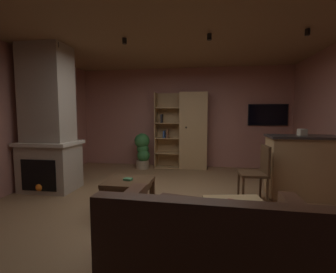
% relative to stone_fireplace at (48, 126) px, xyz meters
% --- Properties ---
extents(floor, '(5.60, 6.03, 0.02)m').
position_rel_stone_fireplace_xyz_m(floor, '(2.25, -0.56, -1.20)').
color(floor, olive).
rests_on(floor, ground).
extents(wall_back, '(5.72, 0.06, 2.64)m').
position_rel_stone_fireplace_xyz_m(wall_back, '(2.25, 2.49, 0.13)').
color(wall_back, '#AD7060').
rests_on(wall_back, ground).
extents(ceiling, '(5.60, 6.03, 0.02)m').
position_rel_stone_fireplace_xyz_m(ceiling, '(2.25, -0.56, 1.46)').
color(ceiling, '#8E6B47').
extents(window_pane_back, '(0.72, 0.01, 0.93)m').
position_rel_stone_fireplace_xyz_m(window_pane_back, '(1.84, 2.46, 0.20)').
color(window_pane_back, white).
extents(stone_fireplace, '(1.02, 0.75, 2.64)m').
position_rel_stone_fireplace_xyz_m(stone_fireplace, '(0.00, 0.00, 0.00)').
color(stone_fireplace, tan).
rests_on(stone_fireplace, ground).
extents(bookshelf_cabinet, '(1.36, 0.41, 1.98)m').
position_rel_stone_fireplace_xyz_m(bookshelf_cabinet, '(2.46, 2.22, -0.21)').
color(bookshelf_cabinet, tan).
rests_on(bookshelf_cabinet, ground).
extents(kitchen_bar_counter, '(1.38, 0.62, 1.06)m').
position_rel_stone_fireplace_xyz_m(kitchen_bar_counter, '(4.60, 0.29, -0.66)').
color(kitchen_bar_counter, tan).
rests_on(kitchen_bar_counter, ground).
extents(tissue_box, '(0.14, 0.14, 0.11)m').
position_rel_stone_fireplace_xyz_m(tissue_box, '(4.46, 0.30, -0.08)').
color(tissue_box, '#BFB299').
rests_on(tissue_box, kitchen_bar_counter).
extents(leather_couch, '(1.63, 0.98, 0.84)m').
position_rel_stone_fireplace_xyz_m(leather_couch, '(2.89, -2.09, -0.88)').
color(leather_couch, '#4C2D1E').
rests_on(leather_couch, ground).
extents(coffee_table, '(0.64, 0.60, 0.48)m').
position_rel_stone_fireplace_xyz_m(coffee_table, '(1.79, -0.80, -0.81)').
color(coffee_table, '#4C331E').
rests_on(coffee_table, ground).
extents(table_book_0, '(0.13, 0.10, 0.03)m').
position_rel_stone_fireplace_xyz_m(table_book_0, '(1.78, -0.80, -0.70)').
color(table_book_0, '#387247').
rests_on(table_book_0, coffee_table).
extents(dining_chair, '(0.44, 0.44, 0.92)m').
position_rel_stone_fireplace_xyz_m(dining_chair, '(3.69, -0.07, -0.66)').
color(dining_chair, '#4C331E').
rests_on(dining_chair, ground).
extents(potted_floor_plant, '(0.41, 0.39, 0.92)m').
position_rel_stone_fireplace_xyz_m(potted_floor_plant, '(1.24, 1.99, -0.70)').
color(potted_floor_plant, '#9E896B').
rests_on(potted_floor_plant, ground).
extents(wall_mounted_tv, '(0.97, 0.06, 0.54)m').
position_rel_stone_fireplace_xyz_m(wall_mounted_tv, '(4.43, 2.43, 0.21)').
color(wall_mounted_tv, black).
extents(track_light_spot_0, '(0.07, 0.07, 0.09)m').
position_rel_stone_fireplace_xyz_m(track_light_spot_0, '(0.37, -0.21, 1.38)').
color(track_light_spot_0, black).
extents(track_light_spot_1, '(0.07, 0.07, 0.09)m').
position_rel_stone_fireplace_xyz_m(track_light_spot_1, '(1.56, -0.22, 1.38)').
color(track_light_spot_1, black).
extents(track_light_spot_2, '(0.07, 0.07, 0.09)m').
position_rel_stone_fireplace_xyz_m(track_light_spot_2, '(2.89, -0.22, 1.38)').
color(track_light_spot_2, black).
extents(track_light_spot_3, '(0.07, 0.07, 0.09)m').
position_rel_stone_fireplace_xyz_m(track_light_spot_3, '(4.27, -0.21, 1.38)').
color(track_light_spot_3, black).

